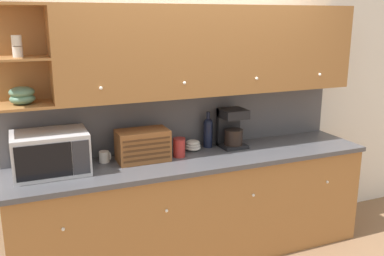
% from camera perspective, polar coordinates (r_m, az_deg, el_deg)
% --- Properties ---
extents(ground_plane, '(24.00, 24.00, 0.00)m').
position_cam_1_polar(ground_plane, '(4.27, -1.16, -14.52)').
color(ground_plane, '#896647').
extents(wall_back, '(5.46, 0.06, 2.60)m').
position_cam_1_polar(wall_back, '(3.84, -1.43, 2.89)').
color(wall_back, white).
rests_on(wall_back, ground_plane).
extents(counter_unit, '(3.08, 0.65, 0.93)m').
position_cam_1_polar(counter_unit, '(3.80, 0.56, -10.50)').
color(counter_unit, '#A36B38').
rests_on(counter_unit, ground_plane).
extents(backsplash_panel, '(3.06, 0.01, 0.51)m').
position_cam_1_polar(backsplash_panel, '(3.84, -1.22, 1.10)').
color(backsplash_panel, '#4C4C51').
rests_on(backsplash_panel, counter_unit).
extents(upper_cabinets, '(3.06, 0.37, 0.74)m').
position_cam_1_polar(upper_cabinets, '(3.65, 2.19, 10.30)').
color(upper_cabinets, '#A36B38').
rests_on(upper_cabinets, backsplash_panel).
extents(microwave, '(0.55, 0.40, 0.32)m').
position_cam_1_polar(microwave, '(3.39, -18.35, -3.17)').
color(microwave, silver).
rests_on(microwave, counter_unit).
extents(mug, '(0.09, 0.08, 0.09)m').
position_cam_1_polar(mug, '(3.56, -11.59, -3.77)').
color(mug, silver).
rests_on(mug, counter_unit).
extents(bread_box, '(0.42, 0.25, 0.26)m').
position_cam_1_polar(bread_box, '(3.53, -6.59, -2.31)').
color(bread_box, brown).
rests_on(bread_box, counter_unit).
extents(storage_canister, '(0.11, 0.11, 0.16)m').
position_cam_1_polar(storage_canister, '(3.62, -1.73, -2.60)').
color(storage_canister, '#B22D28').
rests_on(storage_canister, counter_unit).
extents(bowl_stack_on_counter, '(0.14, 0.14, 0.09)m').
position_cam_1_polar(bowl_stack_on_counter, '(3.80, 0.11, -2.33)').
color(bowl_stack_on_counter, silver).
rests_on(bowl_stack_on_counter, counter_unit).
extents(wine_bottle, '(0.08, 0.08, 0.33)m').
position_cam_1_polar(wine_bottle, '(3.87, 2.15, -0.43)').
color(wine_bottle, black).
rests_on(wine_bottle, counter_unit).
extents(coffee_maker, '(0.22, 0.23, 0.35)m').
position_cam_1_polar(coffee_maker, '(3.89, 5.31, 0.02)').
color(coffee_maker, black).
rests_on(coffee_maker, counter_unit).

